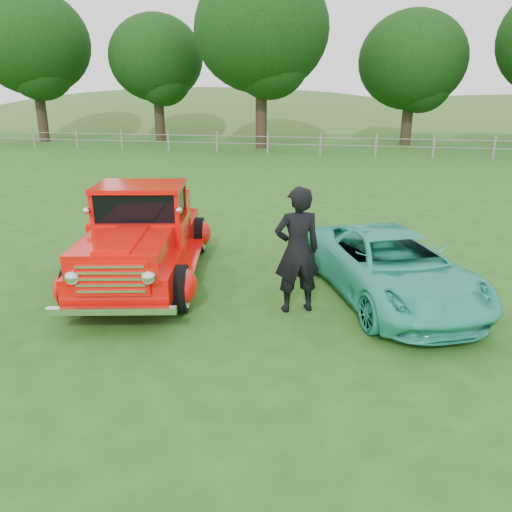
% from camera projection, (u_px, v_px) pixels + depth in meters
% --- Properties ---
extents(ground, '(140.00, 140.00, 0.00)m').
position_uv_depth(ground, '(184.00, 325.00, 7.46)').
color(ground, '#224C14').
rests_on(ground, ground).
extents(distant_hills, '(116.00, 60.00, 18.00)m').
position_uv_depth(distant_hills, '(314.00, 156.00, 64.92)').
color(distant_hills, '#325720').
rests_on(distant_hills, ground).
extents(fence_line, '(48.00, 0.12, 1.20)m').
position_uv_depth(fence_line, '(321.00, 144.00, 27.70)').
color(fence_line, gray).
rests_on(fence_line, ground).
extents(tree_far_west, '(7.60, 7.60, 9.93)m').
position_uv_depth(tree_far_west, '(33.00, 43.00, 33.63)').
color(tree_far_west, black).
rests_on(tree_far_west, ground).
extents(tree_mid_west, '(6.40, 6.40, 8.46)m').
position_uv_depth(tree_mid_west, '(156.00, 58.00, 34.16)').
color(tree_mid_west, black).
rests_on(tree_mid_west, ground).
extents(tree_near_west, '(8.00, 8.00, 10.42)m').
position_uv_depth(tree_near_west, '(262.00, 31.00, 29.37)').
color(tree_near_west, black).
rests_on(tree_near_west, ground).
extents(tree_near_east, '(6.80, 6.80, 8.33)m').
position_uv_depth(tree_near_east, '(412.00, 61.00, 31.75)').
color(tree_near_east, black).
rests_on(tree_near_east, ground).
extents(red_pickup, '(3.04, 5.25, 1.78)m').
position_uv_depth(red_pickup, '(144.00, 237.00, 9.11)').
color(red_pickup, black).
rests_on(red_pickup, ground).
extents(teal_sedan, '(3.35, 4.48, 1.13)m').
position_uv_depth(teal_sedan, '(391.00, 266.00, 8.26)').
color(teal_sedan, '#2CB398').
rests_on(teal_sedan, ground).
extents(man, '(0.86, 0.73, 1.99)m').
position_uv_depth(man, '(297.00, 250.00, 7.67)').
color(man, black).
rests_on(man, ground).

